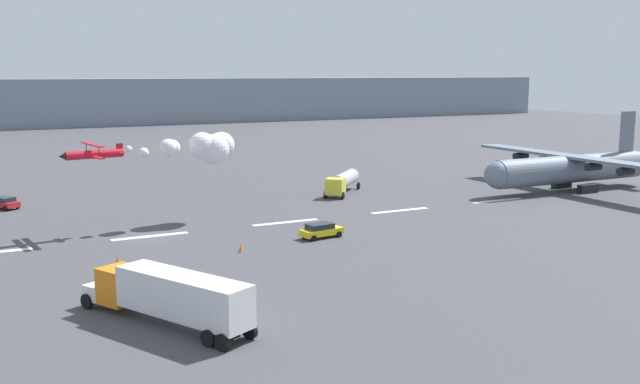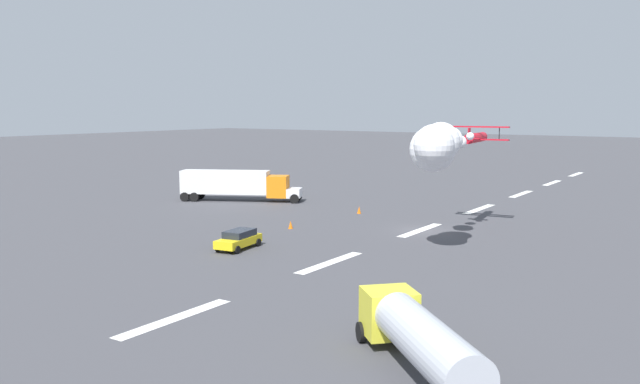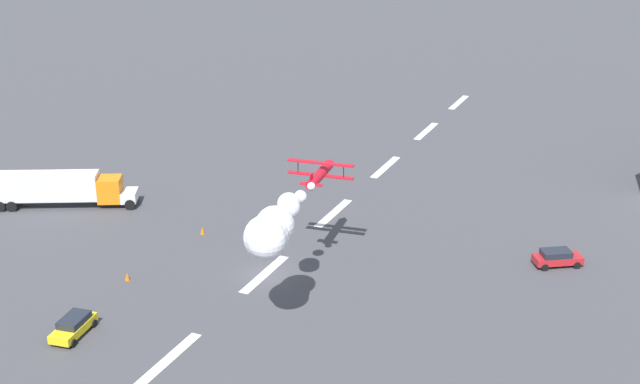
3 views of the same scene
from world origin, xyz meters
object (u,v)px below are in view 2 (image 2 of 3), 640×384
Objects in this scene: followme_car_yellow at (239,239)px; traffic_cone_near at (359,210)px; stunt_biplane_red at (440,144)px; fuel_tanker_truck at (418,336)px; traffic_cone_far at (291,225)px; semi_truck_orange at (237,184)px.

traffic_cone_near is (-20.82, -0.95, -0.44)m from followme_car_yellow.
followme_car_yellow reaches higher than traffic_cone_near.
stunt_biplane_red reaches higher than traffic_cone_near.
followme_car_yellow is at bearing -59.21° from stunt_biplane_red.
traffic_cone_near is at bearing -146.40° from fuel_tanker_truck.
traffic_cone_far is (-1.34, -15.49, -8.11)m from stunt_biplane_red.
stunt_biplane_red is 26.34× the size of traffic_cone_far.
fuel_tanker_truck is 1.91× the size of followme_car_yellow.
traffic_cone_near is (0.09, 17.32, -1.75)m from semi_truck_orange.
stunt_biplane_red is 20.98m from traffic_cone_near.
fuel_tanker_truck is at bearing 56.54° from followme_car_yellow.
traffic_cone_near is at bearing -177.38° from followme_car_yellow.
stunt_biplane_red is at bearing 120.79° from followme_car_yellow.
fuel_tanker_truck is 34.99m from traffic_cone_far.
semi_truck_orange is 3.04× the size of followme_car_yellow.
followme_car_yellow is 20.84m from traffic_cone_near.
semi_truck_orange is 1.59× the size of fuel_tanker_truck.
fuel_tanker_truck is 12.00× the size of traffic_cone_near.
followme_car_yellow is (8.16, -13.69, -7.67)m from stunt_biplane_red.
followme_car_yellow reaches higher than traffic_cone_far.
semi_truck_orange is 27.80m from followme_car_yellow.
followme_car_yellow is 6.28× the size of traffic_cone_far.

